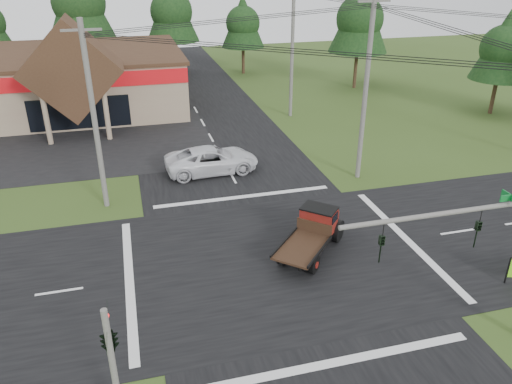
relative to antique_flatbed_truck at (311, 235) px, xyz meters
name	(u,v)px	position (x,y,z in m)	size (l,w,h in m)	color
ground	(277,259)	(-1.71, -0.13, -1.05)	(120.00, 120.00, 0.00)	#33491A
road_ns	(277,259)	(-1.71, -0.13, -1.04)	(12.00, 120.00, 0.02)	black
road_ew	(277,259)	(-1.71, -0.13, -1.04)	(120.00, 12.00, 0.02)	black
parking_apron	(25,150)	(-15.71, 18.87, -1.04)	(28.00, 14.00, 0.02)	black
cvs_building	(15,82)	(-17.41, 29.44, 1.73)	(30.40, 18.20, 9.19)	gray
traffic_signal_mast	(507,244)	(4.11, -7.63, 3.37)	(8.12, 0.24, 7.00)	#595651
traffic_signal_corner	(108,330)	(-9.21, -7.45, 2.47)	(0.53, 2.48, 4.40)	#595651
utility_pole_nw	(94,117)	(-9.71, 7.87, 4.34)	(2.00, 0.30, 10.50)	#595651
utility_pole_ne	(366,89)	(6.29, 7.87, 4.84)	(2.00, 0.30, 11.50)	#595651
utility_pole_n	(292,51)	(6.29, 21.87, 4.69)	(2.00, 0.30, 11.20)	#595651
tree_row_c	(78,0)	(-11.71, 40.87, 7.67)	(7.28, 7.28, 13.13)	#332316
tree_row_d	(171,9)	(-1.71, 41.87, 6.33)	(6.16, 6.16, 11.11)	#332316
tree_row_e	(243,21)	(6.29, 39.87, 4.98)	(5.04, 5.04, 9.09)	#332316
tree_side_ne	(360,16)	(16.29, 29.87, 6.33)	(6.16, 6.16, 11.11)	#332316
tree_side_e_near	(504,46)	(24.29, 17.87, 4.98)	(5.04, 5.04, 9.09)	#332316
antique_flatbed_truck	(311,235)	(0.00, 0.00, 0.00)	(1.92, 5.02, 2.10)	#56160C
white_pickup	(212,160)	(-2.82, 11.18, -0.19)	(2.86, 6.21, 1.72)	silver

